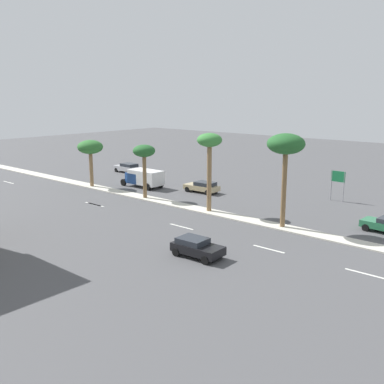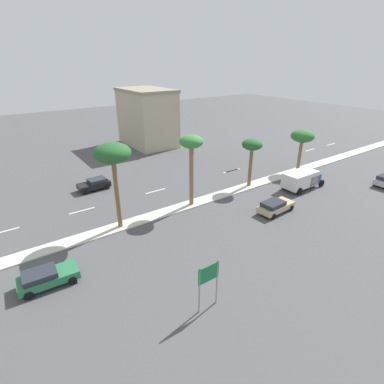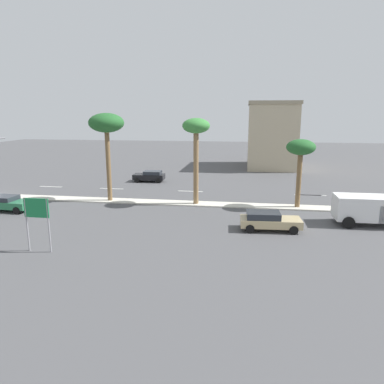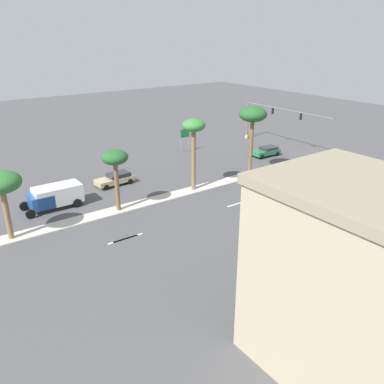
{
  "view_description": "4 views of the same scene",
  "coord_description": "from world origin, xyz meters",
  "px_view_note": "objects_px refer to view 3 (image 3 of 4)",
  "views": [
    {
      "loc": [
        -34.77,
        -5.62,
        11.86
      ],
      "look_at": [
        -3.82,
        21.15,
        2.89
      ],
      "focal_mm": 41.79,
      "sensor_mm": 36.0,
      "label": 1
    },
    {
      "loc": [
        25.2,
        4.5,
        15.36
      ],
      "look_at": [
        -0.04,
        22.41,
        1.52
      ],
      "focal_mm": 28.06,
      "sensor_mm": 36.0,
      "label": 2
    },
    {
      "loc": [
        32.69,
        26.85,
        8.45
      ],
      "look_at": [
        2.38,
        22.2,
        1.72
      ],
      "focal_mm": 33.33,
      "sensor_mm": 36.0,
      "label": 3
    },
    {
      "loc": [
        -33.6,
        46.66,
        16.58
      ],
      "look_at": [
        -3.9,
        25.32,
        1.79
      ],
      "focal_mm": 37.03,
      "sensor_mm": 36.0,
      "label": 4
    }
  ],
  "objects_px": {
    "directional_road_sign": "(37,213)",
    "palm_tree_inboard": "(196,132)",
    "commercial_building": "(271,135)",
    "box_truck": "(372,209)",
    "sedan_green_near": "(7,203)",
    "palm_tree_outboard": "(106,125)",
    "palm_tree_trailing": "(301,150)",
    "sedan_tan_leading": "(268,220)",
    "sedan_black_trailing": "(150,176)"
  },
  "relations": [
    {
      "from": "palm_tree_inboard",
      "to": "palm_tree_trailing",
      "type": "distance_m",
      "value": 9.5
    },
    {
      "from": "palm_tree_inboard",
      "to": "sedan_black_trailing",
      "type": "xyz_separation_m",
      "value": [
        -10.78,
        -7.46,
        -6.07
      ]
    },
    {
      "from": "palm_tree_trailing",
      "to": "sedan_tan_leading",
      "type": "bearing_deg",
      "value": -23.45
    },
    {
      "from": "commercial_building",
      "to": "palm_tree_outboard",
      "type": "height_order",
      "value": "commercial_building"
    },
    {
      "from": "commercial_building",
      "to": "palm_tree_inboard",
      "type": "xyz_separation_m",
      "value": [
        26.38,
        -8.47,
        1.64
      ]
    },
    {
      "from": "palm_tree_outboard",
      "to": "palm_tree_trailing",
      "type": "height_order",
      "value": "palm_tree_outboard"
    },
    {
      "from": "commercial_building",
      "to": "sedan_green_near",
      "type": "height_order",
      "value": "commercial_building"
    },
    {
      "from": "directional_road_sign",
      "to": "sedan_tan_leading",
      "type": "relative_size",
      "value": 0.76
    },
    {
      "from": "directional_road_sign",
      "to": "box_truck",
      "type": "distance_m",
      "value": 24.12
    },
    {
      "from": "commercial_building",
      "to": "box_truck",
      "type": "distance_m",
      "value": 31.42
    },
    {
      "from": "sedan_black_trailing",
      "to": "sedan_green_near",
      "type": "bearing_deg",
      "value": -29.81
    },
    {
      "from": "directional_road_sign",
      "to": "palm_tree_trailing",
      "type": "relative_size",
      "value": 0.56
    },
    {
      "from": "sedan_green_near",
      "to": "directional_road_sign",
      "type": "bearing_deg",
      "value": 44.17
    },
    {
      "from": "directional_road_sign",
      "to": "palm_tree_trailing",
      "type": "xyz_separation_m",
      "value": [
        -13.4,
        17.38,
        2.8
      ]
    },
    {
      "from": "palm_tree_outboard",
      "to": "palm_tree_inboard",
      "type": "bearing_deg",
      "value": 89.63
    },
    {
      "from": "commercial_building",
      "to": "sedan_tan_leading",
      "type": "xyz_separation_m",
      "value": [
        33.08,
        -2.08,
        -4.44
      ]
    },
    {
      "from": "directional_road_sign",
      "to": "sedan_green_near",
      "type": "distance_m",
      "value": 12.05
    },
    {
      "from": "directional_road_sign",
      "to": "palm_tree_inboard",
      "type": "distance_m",
      "value": 16.05
    },
    {
      "from": "directional_road_sign",
      "to": "sedan_black_trailing",
      "type": "xyz_separation_m",
      "value": [
        -24.0,
        0.54,
        -1.74
      ]
    },
    {
      "from": "commercial_building",
      "to": "palm_tree_outboard",
      "type": "relative_size",
      "value": 1.4
    },
    {
      "from": "palm_tree_outboard",
      "to": "commercial_building",
      "type": "bearing_deg",
      "value": 147.06
    },
    {
      "from": "commercial_building",
      "to": "sedan_black_trailing",
      "type": "distance_m",
      "value": 22.74
    },
    {
      "from": "palm_tree_outboard",
      "to": "palm_tree_inboard",
      "type": "relative_size",
      "value": 1.06
    },
    {
      "from": "sedan_black_trailing",
      "to": "box_truck",
      "type": "xyz_separation_m",
      "value": [
        15.01,
        21.81,
        0.53
      ]
    },
    {
      "from": "palm_tree_inboard",
      "to": "sedan_black_trailing",
      "type": "height_order",
      "value": "palm_tree_inboard"
    },
    {
      "from": "palm_tree_inboard",
      "to": "sedan_green_near",
      "type": "relative_size",
      "value": 1.87
    },
    {
      "from": "directional_road_sign",
      "to": "sedan_green_near",
      "type": "bearing_deg",
      "value": -135.83
    },
    {
      "from": "directional_road_sign",
      "to": "sedan_black_trailing",
      "type": "bearing_deg",
      "value": 178.71
    },
    {
      "from": "sedan_tan_leading",
      "to": "box_truck",
      "type": "bearing_deg",
      "value": 107.18
    },
    {
      "from": "commercial_building",
      "to": "sedan_black_trailing",
      "type": "relative_size",
      "value": 2.97
    },
    {
      "from": "directional_road_sign",
      "to": "commercial_building",
      "type": "relative_size",
      "value": 0.29
    },
    {
      "from": "palm_tree_outboard",
      "to": "palm_tree_trailing",
      "type": "distance_m",
      "value": 18.08
    },
    {
      "from": "palm_tree_trailing",
      "to": "sedan_green_near",
      "type": "xyz_separation_m",
      "value": [
        4.85,
        -25.68,
        -4.57
      ]
    },
    {
      "from": "palm_tree_outboard",
      "to": "sedan_tan_leading",
      "type": "height_order",
      "value": "palm_tree_outboard"
    },
    {
      "from": "sedan_green_near",
      "to": "box_truck",
      "type": "bearing_deg",
      "value": 90.81
    },
    {
      "from": "palm_tree_trailing",
      "to": "sedan_tan_leading",
      "type": "relative_size",
      "value": 1.36
    },
    {
      "from": "commercial_building",
      "to": "palm_tree_inboard",
      "type": "distance_m",
      "value": 27.76
    },
    {
      "from": "sedan_tan_leading",
      "to": "sedan_green_near",
      "type": "bearing_deg",
      "value": -95.11
    },
    {
      "from": "palm_tree_trailing",
      "to": "sedan_black_trailing",
      "type": "relative_size",
      "value": 1.56
    },
    {
      "from": "directional_road_sign",
      "to": "palm_tree_trailing",
      "type": "distance_m",
      "value": 22.12
    },
    {
      "from": "sedan_green_near",
      "to": "sedan_black_trailing",
      "type": "bearing_deg",
      "value": 150.19
    },
    {
      "from": "sedan_green_near",
      "to": "box_truck",
      "type": "xyz_separation_m",
      "value": [
        -0.43,
        30.66,
        0.55
      ]
    },
    {
      "from": "sedan_tan_leading",
      "to": "sedan_green_near",
      "type": "relative_size",
      "value": 1.06
    },
    {
      "from": "directional_road_sign",
      "to": "palm_tree_outboard",
      "type": "height_order",
      "value": "palm_tree_outboard"
    },
    {
      "from": "commercial_building",
      "to": "palm_tree_inboard",
      "type": "height_order",
      "value": "commercial_building"
    },
    {
      "from": "directional_road_sign",
      "to": "commercial_building",
      "type": "height_order",
      "value": "commercial_building"
    },
    {
      "from": "sedan_black_trailing",
      "to": "sedan_green_near",
      "type": "xyz_separation_m",
      "value": [
        15.44,
        -8.85,
        -0.02
      ]
    },
    {
      "from": "directional_road_sign",
      "to": "sedan_tan_leading",
      "type": "xyz_separation_m",
      "value": [
        -6.52,
        14.39,
        -1.75
      ]
    },
    {
      "from": "box_truck",
      "to": "palm_tree_trailing",
      "type": "bearing_deg",
      "value": -131.62
    },
    {
      "from": "palm_tree_outboard",
      "to": "sedan_black_trailing",
      "type": "bearing_deg",
      "value": 174.02
    }
  ]
}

